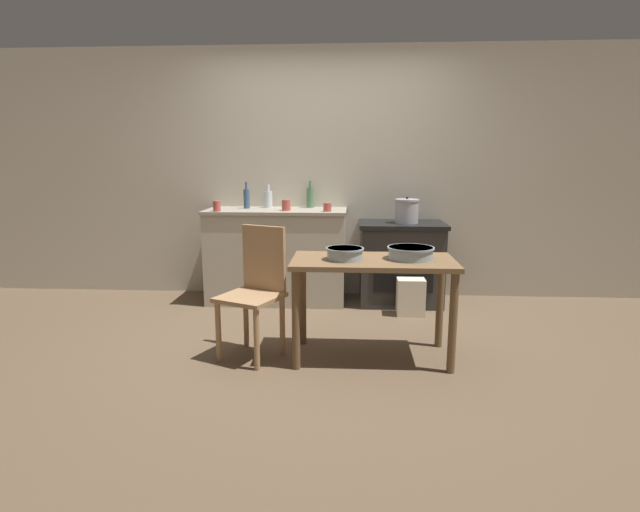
{
  "coord_description": "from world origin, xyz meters",
  "views": [
    {
      "loc": [
        0.25,
        -3.67,
        1.43
      ],
      "look_at": [
        0.0,
        0.53,
        0.61
      ],
      "focal_mm": 28.0,
      "sensor_mm": 36.0,
      "label": 1
    }
  ],
  "objects_px": {
    "bottle_left": "(247,198)",
    "cup_center": "(327,207)",
    "mixing_bowl_small": "(411,252)",
    "cup_center_right": "(217,206)",
    "stove": "(401,263)",
    "bottle_mid_left": "(310,197)",
    "flour_sack": "(411,297)",
    "mixing_bowl_large": "(345,253)",
    "bottle_far_left": "(268,199)",
    "stock_pot": "(407,211)",
    "chair": "(256,288)",
    "cup_center_left": "(286,205)",
    "work_table": "(373,275)"
  },
  "relations": [
    {
      "from": "chair",
      "to": "stock_pot",
      "type": "height_order",
      "value": "stock_pot"
    },
    {
      "from": "bottle_far_left",
      "to": "bottle_left",
      "type": "height_order",
      "value": "bottle_left"
    },
    {
      "from": "work_table",
      "to": "bottle_mid_left",
      "type": "bearing_deg",
      "value": 109.2
    },
    {
      "from": "flour_sack",
      "to": "mixing_bowl_large",
      "type": "bearing_deg",
      "value": -119.5
    },
    {
      "from": "stove",
      "to": "bottle_mid_left",
      "type": "bearing_deg",
      "value": 167.51
    },
    {
      "from": "stock_pot",
      "to": "cup_center_right",
      "type": "bearing_deg",
      "value": -174.19
    },
    {
      "from": "cup_center_left",
      "to": "flour_sack",
      "type": "bearing_deg",
      "value": -13.77
    },
    {
      "from": "chair",
      "to": "mixing_bowl_large",
      "type": "height_order",
      "value": "chair"
    },
    {
      "from": "flour_sack",
      "to": "cup_center",
      "type": "height_order",
      "value": "cup_center"
    },
    {
      "from": "chair",
      "to": "flour_sack",
      "type": "xyz_separation_m",
      "value": [
        1.25,
        1.03,
        -0.34
      ]
    },
    {
      "from": "stove",
      "to": "bottle_mid_left",
      "type": "distance_m",
      "value": 1.14
    },
    {
      "from": "mixing_bowl_large",
      "to": "cup_center_left",
      "type": "xyz_separation_m",
      "value": [
        -0.59,
        1.36,
        0.21
      ]
    },
    {
      "from": "work_table",
      "to": "bottle_mid_left",
      "type": "relative_size",
      "value": 4.18
    },
    {
      "from": "cup_center_right",
      "to": "mixing_bowl_small",
      "type": "bearing_deg",
      "value": -35.18
    },
    {
      "from": "mixing_bowl_small",
      "to": "bottle_left",
      "type": "bearing_deg",
      "value": 134.37
    },
    {
      "from": "chair",
      "to": "cup_center",
      "type": "height_order",
      "value": "cup_center"
    },
    {
      "from": "cup_center_left",
      "to": "cup_center",
      "type": "xyz_separation_m",
      "value": [
        0.4,
        -0.06,
        -0.01
      ]
    },
    {
      "from": "work_table",
      "to": "mixing_bowl_large",
      "type": "height_order",
      "value": "mixing_bowl_large"
    },
    {
      "from": "mixing_bowl_large",
      "to": "cup_center",
      "type": "bearing_deg",
      "value": 98.0
    },
    {
      "from": "mixing_bowl_small",
      "to": "stock_pot",
      "type": "bearing_deg",
      "value": 85.1
    },
    {
      "from": "stove",
      "to": "bottle_left",
      "type": "height_order",
      "value": "bottle_left"
    },
    {
      "from": "mixing_bowl_large",
      "to": "bottle_far_left",
      "type": "relative_size",
      "value": 1.14
    },
    {
      "from": "stove",
      "to": "work_table",
      "type": "distance_m",
      "value": 1.51
    },
    {
      "from": "stock_pot",
      "to": "stove",
      "type": "bearing_deg",
      "value": 127.68
    },
    {
      "from": "stove",
      "to": "cup_center_left",
      "type": "relative_size",
      "value": 8.02
    },
    {
      "from": "cup_center_right",
      "to": "bottle_left",
      "type": "bearing_deg",
      "value": 53.86
    },
    {
      "from": "stock_pot",
      "to": "cup_center_left",
      "type": "bearing_deg",
      "value": -176.12
    },
    {
      "from": "bottle_left",
      "to": "cup_center",
      "type": "relative_size",
      "value": 3.26
    },
    {
      "from": "mixing_bowl_small",
      "to": "bottle_mid_left",
      "type": "xyz_separation_m",
      "value": [
        -0.84,
        1.64,
        0.26
      ]
    },
    {
      "from": "work_table",
      "to": "bottle_left",
      "type": "xyz_separation_m",
      "value": [
        -1.21,
        1.53,
        0.42
      ]
    },
    {
      "from": "stove",
      "to": "stock_pot",
      "type": "distance_m",
      "value": 0.53
    },
    {
      "from": "flour_sack",
      "to": "bottle_mid_left",
      "type": "height_order",
      "value": "bottle_mid_left"
    },
    {
      "from": "chair",
      "to": "bottle_left",
      "type": "xyz_separation_m",
      "value": [
        -0.37,
        1.53,
        0.53
      ]
    },
    {
      "from": "stove",
      "to": "chair",
      "type": "bearing_deg",
      "value": -129.35
    },
    {
      "from": "stock_pot",
      "to": "mixing_bowl_large",
      "type": "distance_m",
      "value": 1.56
    },
    {
      "from": "mixing_bowl_small",
      "to": "bottle_far_left",
      "type": "bearing_deg",
      "value": 128.22
    },
    {
      "from": "mixing_bowl_large",
      "to": "cup_center",
      "type": "height_order",
      "value": "cup_center"
    },
    {
      "from": "stock_pot",
      "to": "bottle_mid_left",
      "type": "relative_size",
      "value": 0.93
    },
    {
      "from": "bottle_far_left",
      "to": "cup_center_left",
      "type": "bearing_deg",
      "value": -54.14
    },
    {
      "from": "cup_center_left",
      "to": "bottle_far_left",
      "type": "bearing_deg",
      "value": 125.86
    },
    {
      "from": "stove",
      "to": "cup_center_left",
      "type": "bearing_deg",
      "value": -173.53
    },
    {
      "from": "mixing_bowl_small",
      "to": "cup_center_right",
      "type": "bearing_deg",
      "value": 144.82
    },
    {
      "from": "mixing_bowl_large",
      "to": "bottle_left",
      "type": "distance_m",
      "value": 1.88
    },
    {
      "from": "bottle_left",
      "to": "bottle_far_left",
      "type": "bearing_deg",
      "value": 28.01
    },
    {
      "from": "bottle_far_left",
      "to": "bottle_mid_left",
      "type": "distance_m",
      "value": 0.43
    },
    {
      "from": "cup_center_left",
      "to": "stock_pot",
      "type": "bearing_deg",
      "value": 3.88
    },
    {
      "from": "chair",
      "to": "stock_pot",
      "type": "relative_size",
      "value": 3.7
    },
    {
      "from": "work_table",
      "to": "chair",
      "type": "xyz_separation_m",
      "value": [
        -0.84,
        0.0,
        -0.11
      ]
    },
    {
      "from": "bottle_left",
      "to": "cup_center_left",
      "type": "distance_m",
      "value": 0.48
    },
    {
      "from": "mixing_bowl_small",
      "to": "bottle_left",
      "type": "relative_size",
      "value": 1.24
    }
  ]
}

